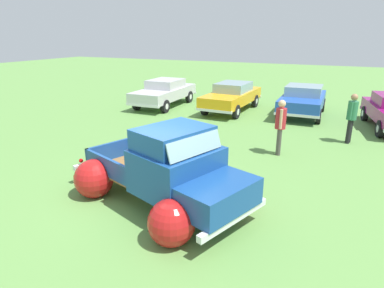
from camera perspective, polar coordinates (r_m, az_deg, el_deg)
The scene contains 7 objects.
ground_plane at distance 8.08m, azimuth -5.66°, elevation -9.65°, with size 80.00×80.00×0.00m, color #609347.
vintage_pickup_truck at distance 7.48m, azimuth -3.93°, elevation -5.54°, with size 5.00×3.85×1.96m.
show_car_0 at distance 18.43m, azimuth -4.76°, elevation 8.97°, with size 1.97×4.65×1.43m.
show_car_1 at distance 17.28m, azimuth 6.90°, elevation 8.27°, with size 1.97×4.71×1.43m.
show_car_2 at distance 17.05m, azimuth 18.55°, elevation 7.31°, with size 2.01×4.30×1.43m.
spectator_0 at distance 11.05m, azimuth 14.98°, elevation 3.40°, with size 0.40×0.54×1.82m.
spectator_1 at distance 13.16m, azimuth 25.80°, elevation 4.49°, with size 0.41×0.54×1.80m.
Camera 1 is at (3.72, -6.09, 3.79)m, focal length 30.97 mm.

